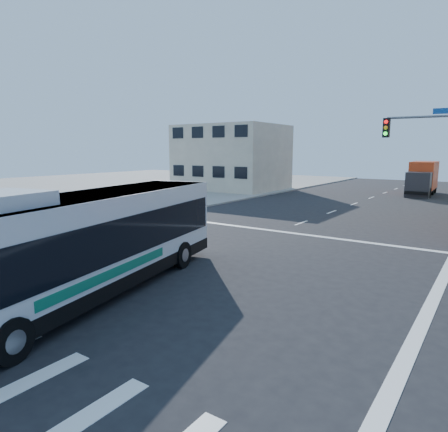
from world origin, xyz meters
The scene contains 5 objects.
ground centered at (0.00, 0.00, 0.00)m, with size 120.00×120.00×0.00m, color black.
sidewalk_nw centered at (-35.00, 35.00, 0.07)m, with size 50.00×50.00×0.15m, color gray.
building_west centered at (-17.02, 29.98, 4.01)m, with size 12.06×10.06×8.00m.
transit_bus centered at (-0.21, -4.12, 1.89)m, with size 5.51×13.37×3.87m.
box_truck centered at (3.84, 37.10, 1.79)m, with size 2.64×8.25×3.69m.
Camera 1 is at (10.95, -12.21, 4.93)m, focal length 32.00 mm.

